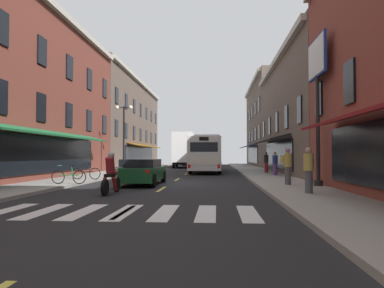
{
  "coord_description": "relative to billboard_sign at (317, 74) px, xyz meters",
  "views": [
    {
      "loc": [
        2.47,
        -19.54,
        1.52
      ],
      "look_at": [
        0.45,
        9.97,
        2.44
      ],
      "focal_mm": 33.74,
      "sensor_mm": 36.0,
      "label": 1
    }
  ],
  "objects": [
    {
      "name": "pedestrian_mid",
      "position": [
        -0.67,
        12.2,
        -4.21
      ],
      "size": [
        0.36,
        0.36,
        1.64
      ],
      "rotation": [
        0.0,
        0.0,
        5.58
      ],
      "color": "maroon",
      "rests_on": "sidewalk_right"
    },
    {
      "name": "transit_bus",
      "position": [
        -5.51,
        16.36,
        -3.56
      ],
      "size": [
        2.65,
        12.53,
        3.1
      ],
      "color": "silver",
      "rests_on": "ground"
    },
    {
      "name": "motorcycle_rider",
      "position": [
        -8.7,
        -2.78,
        -4.48
      ],
      "size": [
        0.62,
        2.07,
        1.66
      ],
      "color": "black",
      "rests_on": "ground"
    },
    {
      "name": "sedan_near",
      "position": [
        -8.41,
        1.63,
        -4.51
      ],
      "size": [
        1.95,
        4.64,
        1.31
      ],
      "color": "#144723",
      "rests_on": "ground"
    },
    {
      "name": "ground_plane",
      "position": [
        -7.05,
        2.9,
        -5.24
      ],
      "size": [
        34.8,
        80.0,
        0.1
      ],
      "primitive_type": "cube",
      "color": "black"
    },
    {
      "name": "pedestrian_near",
      "position": [
        -1.27,
        0.54,
        -4.15
      ],
      "size": [
        0.5,
        0.5,
        1.72
      ],
      "rotation": [
        0.0,
        0.0,
        3.94
      ],
      "color": "#4C4C51",
      "rests_on": "sidewalk_right"
    },
    {
      "name": "billboard_sign",
      "position": [
        0.0,
        0.0,
        0.0
      ],
      "size": [
        0.4,
        2.6,
        6.72
      ],
      "color": "black",
      "rests_on": "sidewalk_right"
    },
    {
      "name": "sidewalk_right",
      "position": [
        -1.15,
        2.9,
        -5.12
      ],
      "size": [
        3.0,
        80.0,
        0.14
      ],
      "primitive_type": "cube",
      "color": "gray",
      "rests_on": "ground"
    },
    {
      "name": "pedestrian_far",
      "position": [
        -0.54,
        8.63,
        -4.24
      ],
      "size": [
        0.36,
        0.36,
        1.6
      ],
      "rotation": [
        0.0,
        0.0,
        4.58
      ],
      "color": "#66387F",
      "rests_on": "sidewalk_right"
    },
    {
      "name": "bicycle_near",
      "position": [
        -12.03,
        3.55,
        -4.69
      ],
      "size": [
        1.71,
        0.48,
        0.91
      ],
      "color": "black",
      "rests_on": "sidewalk_left"
    },
    {
      "name": "box_truck",
      "position": [
        -8.53,
        27.01,
        -3.06
      ],
      "size": [
        2.61,
        7.27,
        4.17
      ],
      "color": "white",
      "rests_on": "ground"
    },
    {
      "name": "sidewalk_left",
      "position": [
        -12.95,
        2.9,
        -5.12
      ],
      "size": [
        3.0,
        80.0,
        0.14
      ],
      "primitive_type": "cube",
      "color": "gray",
      "rests_on": "ground"
    },
    {
      "name": "lane_centre_dashes",
      "position": [
        -7.05,
        2.65,
        -5.19
      ],
      "size": [
        0.14,
        73.9,
        0.01
      ],
      "color": "#DBCC4C",
      "rests_on": "ground"
    },
    {
      "name": "sedan_mid",
      "position": [
        -8.41,
        35.98,
        -4.49
      ],
      "size": [
        2.02,
        4.58,
        1.38
      ],
      "color": "#144723",
      "rests_on": "ground"
    },
    {
      "name": "street_lamp_twin",
      "position": [
        -11.9,
        11.34,
        -2.11
      ],
      "size": [
        1.42,
        0.32,
        5.31
      ],
      "color": "black",
      "rests_on": "sidewalk_left"
    },
    {
      "name": "pedestrian_rear",
      "position": [
        -1.23,
        -3.25,
        -4.19
      ],
      "size": [
        0.36,
        0.36,
        1.68
      ],
      "rotation": [
        0.0,
        0.0,
        4.1
      ],
      "color": "#4C4C51",
      "rests_on": "sidewalk_right"
    },
    {
      "name": "crosswalk_near",
      "position": [
        -7.05,
        -7.1,
        -5.19
      ],
      "size": [
        7.1,
        2.8,
        0.01
      ],
      "color": "silver",
      "rests_on": "ground"
    },
    {
      "name": "bicycle_mid",
      "position": [
        -11.66,
        0.22,
        -4.69
      ],
      "size": [
        1.71,
        0.48,
        0.91
      ],
      "color": "black",
      "rests_on": "sidewalk_left"
    }
  ]
}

